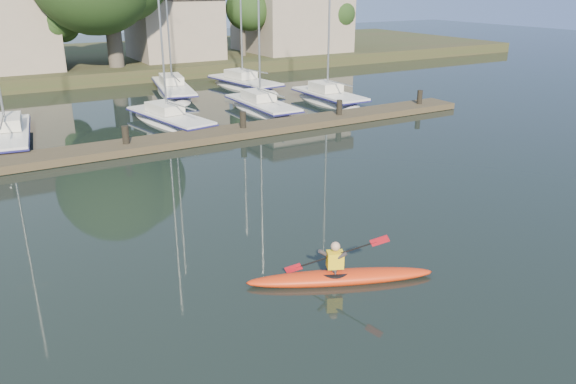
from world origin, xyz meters
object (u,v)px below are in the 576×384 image
sailboat_2 (170,127)px  sailboat_7 (245,90)px  sailboat_6 (174,96)px  sailboat_4 (329,105)px  kayak (340,275)px  dock (188,138)px  sailboat_1 (9,146)px  sailboat_3 (262,114)px

sailboat_2 → sailboat_7: (8.63, 8.19, -0.03)m
sailboat_6 → sailboat_7: sailboat_6 is taller
sailboat_4 → kayak: bearing=-123.6°
dock → sailboat_7: size_ratio=2.53×
dock → sailboat_7: bearing=53.5°
dock → sailboat_6: size_ratio=2.14×
sailboat_6 → sailboat_7: (5.35, -0.53, -0.02)m
sailboat_4 → dock: bearing=-157.9°
sailboat_1 → sailboat_6: 14.20m
sailboat_6 → kayak: bearing=-89.7°
kayak → sailboat_3: size_ratio=0.38×
sailboat_3 → sailboat_6: bearing=107.7°
dock → sailboat_2: 4.19m
sailboat_1 → sailboat_4: bearing=8.1°
dock → sailboat_3: bearing=34.8°
kayak → sailboat_2: 19.15m
sailboat_3 → sailboat_4: size_ratio=1.02×
sailboat_1 → sailboat_4: 19.14m
dock → sailboat_4: size_ratio=2.74×
sailboat_6 → sailboat_1: bearing=-132.4°
kayak → sailboat_3: (7.91, 19.39, -0.38)m
kayak → sailboat_7: 29.23m
kayak → sailboat_2: (1.97, 19.05, -0.36)m
sailboat_6 → sailboat_7: 5.37m
sailboat_7 → sailboat_4: bearing=-81.6°
sailboat_3 → sailboat_4: sailboat_3 is taller
dock → sailboat_2: bearing=83.2°
sailboat_3 → sailboat_4: bearing=2.4°
sailboat_2 → sailboat_3: sailboat_2 is taller
dock → sailboat_2: (0.49, 4.14, -0.37)m
kayak → sailboat_6: 28.27m
kayak → sailboat_3: 20.94m
kayak → sailboat_6: sailboat_6 is taller
sailboat_4 → sailboat_6: (-7.73, 8.18, 0.02)m
kayak → sailboat_1: 20.28m
sailboat_2 → sailboat_4: 11.02m
sailboat_3 → sailboat_6: sailboat_6 is taller
sailboat_7 → sailboat_3: bearing=-117.7°
sailboat_2 → dock: bearing=-107.6°
sailboat_1 → sailboat_3: bearing=7.6°
kayak → sailboat_1: bearing=131.0°
sailboat_2 → sailboat_7: bearing=32.7°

